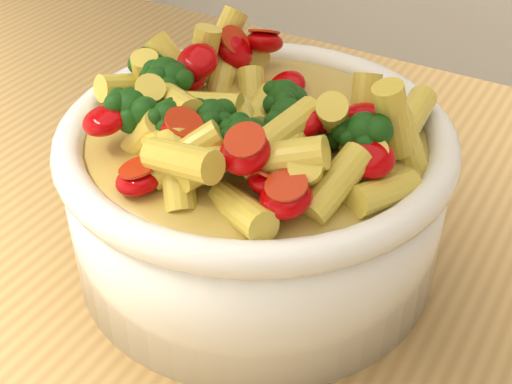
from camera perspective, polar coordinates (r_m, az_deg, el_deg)
The scene contains 3 objects.
table at distance 0.63m, azimuth -6.41°, elevation -11.66°, with size 1.20×0.80×0.90m.
serving_bowl at distance 0.51m, azimuth 0.00°, elevation 0.13°, with size 0.27×0.27×0.12m.
pasta_salad at distance 0.47m, azimuth 0.00°, elevation 7.29°, with size 0.22×0.22×0.05m.
Camera 1 is at (0.27, -0.32, 1.26)m, focal length 50.00 mm.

